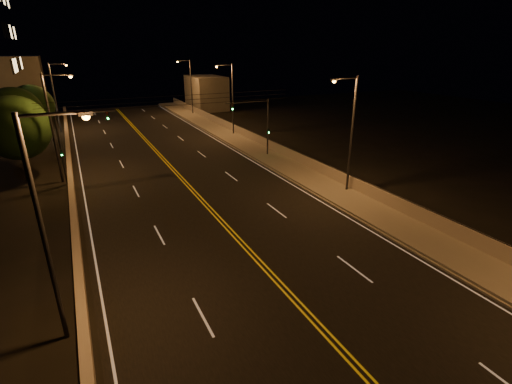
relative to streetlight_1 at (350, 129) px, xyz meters
name	(u,v)px	position (x,y,z in m)	size (l,w,h in m)	color
road	(219,219)	(-11.53, -0.14, -5.55)	(18.00, 120.00, 0.02)	black
sidewalk	(338,193)	(-0.73, -0.14, -5.41)	(3.60, 120.00, 0.30)	gray
curb	(320,198)	(-2.60, -0.14, -5.48)	(0.14, 120.00, 0.15)	gray
parapet_wall	(354,183)	(0.92, -0.14, -4.76)	(0.30, 120.00, 1.00)	gray
jersey_barrier	(76,243)	(-21.02, -0.14, -5.15)	(0.45, 120.00, 0.81)	gray
distant_building_right	(206,93)	(4.97, 49.64, -2.36)	(6.00, 10.00, 6.39)	slate
distant_building_left	(20,86)	(-27.53, 58.19, -0.42)	(8.00, 8.00, 10.27)	slate
parapet_rail	(355,177)	(0.92, -0.14, -4.23)	(0.06, 0.06, 120.00)	black
lane_markings	(220,219)	(-11.53, -0.21, -5.54)	(17.32, 116.00, 0.00)	silver
streetlight_1	(350,129)	(0.00, 0.00, 0.00)	(2.55, 0.28, 9.68)	#2D2D33
streetlight_2	(231,96)	(0.00, 24.85, 0.00)	(2.55, 0.28, 9.68)	#2D2D33
streetlight_3	(190,84)	(0.00, 44.00, 0.00)	(2.55, 0.28, 9.68)	#2D2D33
streetlight_4	(48,220)	(-21.47, -8.22, 0.00)	(2.55, 0.28, 9.68)	#2D2D33
streetlight_5	(54,122)	(-21.47, 13.95, 0.00)	(2.55, 0.28, 9.68)	#2D2D33
streetlight_6	(56,94)	(-21.47, 38.11, 0.00)	(2.55, 0.28, 9.68)	#2D2D33
traffic_signal_right	(260,122)	(-1.50, 13.05, -1.49)	(5.11, 0.31, 6.49)	#2D2D33
traffic_signal_left	(71,140)	(-20.37, 13.05, -1.49)	(5.11, 0.31, 6.49)	#2D2D33
overhead_wires	(177,100)	(-11.53, 9.36, 1.84)	(22.00, 0.03, 0.83)	black
tree_0	(16,128)	(-24.65, 16.08, -0.64)	(5.76, 5.76, 7.81)	black
tree_1	(16,114)	(-25.48, 25.05, -0.65)	(5.75, 5.75, 7.79)	black
tree_2	(32,106)	(-24.40, 33.43, -0.95)	(5.39, 5.39, 7.31)	black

